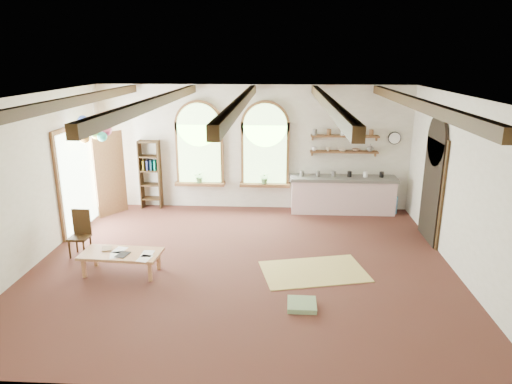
# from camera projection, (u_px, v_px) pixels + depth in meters

# --- Properties ---
(floor) EXTENTS (8.00, 8.00, 0.00)m
(floor) POSITION_uv_depth(u_px,v_px,m) (243.00, 264.00, 8.87)
(floor) COLOR #502A21
(floor) RESTS_ON ground
(ceiling_beams) EXTENTS (6.20, 6.80, 0.18)m
(ceiling_beams) POSITION_uv_depth(u_px,v_px,m) (241.00, 102.00, 7.98)
(ceiling_beams) COLOR #3A2812
(ceiling_beams) RESTS_ON ceiling
(window_left) EXTENTS (1.30, 0.28, 2.20)m
(window_left) POSITION_uv_depth(u_px,v_px,m) (199.00, 147.00, 11.75)
(window_left) COLOR brown
(window_left) RESTS_ON floor
(window_right) EXTENTS (1.30, 0.28, 2.20)m
(window_right) POSITION_uv_depth(u_px,v_px,m) (265.00, 147.00, 11.66)
(window_right) COLOR brown
(window_right) RESTS_ON floor
(left_doorway) EXTENTS (0.10, 1.90, 2.50)m
(left_doorway) POSITION_uv_depth(u_px,v_px,m) (78.00, 180.00, 10.47)
(left_doorway) COLOR brown
(left_doorway) RESTS_ON floor
(right_doorway) EXTENTS (0.10, 1.30, 2.40)m
(right_doorway) POSITION_uv_depth(u_px,v_px,m) (432.00, 191.00, 9.77)
(right_doorway) COLOR black
(right_doorway) RESTS_ON floor
(kitchen_counter) EXTENTS (2.68, 0.62, 0.94)m
(kitchen_counter) POSITION_uv_depth(u_px,v_px,m) (342.00, 194.00, 11.67)
(kitchen_counter) COLOR beige
(kitchen_counter) RESTS_ON floor
(wall_shelf_lower) EXTENTS (1.70, 0.24, 0.04)m
(wall_shelf_lower) POSITION_uv_depth(u_px,v_px,m) (344.00, 152.00, 11.53)
(wall_shelf_lower) COLOR brown
(wall_shelf_lower) RESTS_ON wall_back
(wall_shelf_upper) EXTENTS (1.70, 0.24, 0.04)m
(wall_shelf_upper) POSITION_uv_depth(u_px,v_px,m) (345.00, 136.00, 11.42)
(wall_shelf_upper) COLOR brown
(wall_shelf_upper) RESTS_ON wall_back
(wall_clock) EXTENTS (0.32, 0.04, 0.32)m
(wall_clock) POSITION_uv_depth(u_px,v_px,m) (395.00, 138.00, 11.43)
(wall_clock) COLOR black
(wall_clock) RESTS_ON wall_back
(bookshelf) EXTENTS (0.53, 0.32, 1.80)m
(bookshelf) POSITION_uv_depth(u_px,v_px,m) (150.00, 175.00, 11.93)
(bookshelf) COLOR #3A2812
(bookshelf) RESTS_ON floor
(coffee_table) EXTENTS (1.49, 0.75, 0.41)m
(coffee_table) POSITION_uv_depth(u_px,v_px,m) (121.00, 255.00, 8.38)
(coffee_table) COLOR tan
(coffee_table) RESTS_ON floor
(side_chair) EXTENTS (0.39, 0.39, 0.93)m
(side_chair) POSITION_uv_depth(u_px,v_px,m) (80.00, 243.00, 9.18)
(side_chair) COLOR #3A2812
(side_chair) RESTS_ON floor
(floor_mat) EXTENTS (2.12, 1.57, 0.02)m
(floor_mat) POSITION_uv_depth(u_px,v_px,m) (314.00, 271.00, 8.53)
(floor_mat) COLOR tan
(floor_mat) RESTS_ON floor
(floor_cushion) EXTENTS (0.47, 0.47, 0.08)m
(floor_cushion) POSITION_uv_depth(u_px,v_px,m) (302.00, 305.00, 7.33)
(floor_cushion) COLOR gray
(floor_cushion) RESTS_ON floor
(water_jug_a) EXTENTS (0.29, 0.29, 0.57)m
(water_jug_a) POSITION_uv_depth(u_px,v_px,m) (373.00, 204.00, 11.69)
(water_jug_a) COLOR #61A0D0
(water_jug_a) RESTS_ON floor
(water_jug_b) EXTENTS (0.29, 0.29, 0.56)m
(water_jug_b) POSITION_uv_depth(u_px,v_px,m) (392.00, 204.00, 11.67)
(water_jug_b) COLOR #61A0D0
(water_jug_b) RESTS_ON floor
(balloon_cluster) EXTENTS (0.71, 0.73, 1.14)m
(balloon_cluster) POSITION_uv_depth(u_px,v_px,m) (95.00, 129.00, 10.07)
(balloon_cluster) COLOR white
(balloon_cluster) RESTS_ON floor
(table_book) EXTENTS (0.24, 0.29, 0.02)m
(table_book) POSITION_uv_depth(u_px,v_px,m) (102.00, 249.00, 8.49)
(table_book) COLOR olive
(table_book) RESTS_ON coffee_table
(tablet) EXTENTS (0.24, 0.31, 0.01)m
(tablet) POSITION_uv_depth(u_px,v_px,m) (123.00, 255.00, 8.27)
(tablet) COLOR black
(tablet) RESTS_ON coffee_table
(potted_plant_left) EXTENTS (0.27, 0.23, 0.30)m
(potted_plant_left) POSITION_uv_depth(u_px,v_px,m) (200.00, 177.00, 11.87)
(potted_plant_left) COLOR #598C4C
(potted_plant_left) RESTS_ON window_left
(potted_plant_right) EXTENTS (0.27, 0.23, 0.30)m
(potted_plant_right) POSITION_uv_depth(u_px,v_px,m) (265.00, 178.00, 11.78)
(potted_plant_right) COLOR #598C4C
(potted_plant_right) RESTS_ON window_right
(shelf_cup_a) EXTENTS (0.12, 0.10, 0.10)m
(shelf_cup_a) POSITION_uv_depth(u_px,v_px,m) (314.00, 149.00, 11.55)
(shelf_cup_a) COLOR white
(shelf_cup_a) RESTS_ON wall_shelf_lower
(shelf_cup_b) EXTENTS (0.10, 0.10, 0.09)m
(shelf_cup_b) POSITION_uv_depth(u_px,v_px,m) (328.00, 149.00, 11.54)
(shelf_cup_b) COLOR beige
(shelf_cup_b) RESTS_ON wall_shelf_lower
(shelf_bowl_a) EXTENTS (0.22, 0.22, 0.05)m
(shelf_bowl_a) POSITION_uv_depth(u_px,v_px,m) (342.00, 150.00, 11.52)
(shelf_bowl_a) COLOR beige
(shelf_bowl_a) RESTS_ON wall_shelf_lower
(shelf_bowl_b) EXTENTS (0.20, 0.20, 0.06)m
(shelf_bowl_b) POSITION_uv_depth(u_px,v_px,m) (356.00, 150.00, 11.50)
(shelf_bowl_b) COLOR #8C664C
(shelf_bowl_b) RESTS_ON wall_shelf_lower
(shelf_vase) EXTENTS (0.18, 0.18, 0.19)m
(shelf_vase) POSITION_uv_depth(u_px,v_px,m) (370.00, 148.00, 11.46)
(shelf_vase) COLOR slate
(shelf_vase) RESTS_ON wall_shelf_lower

